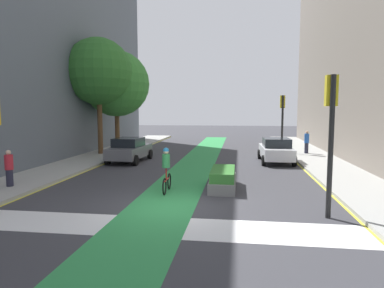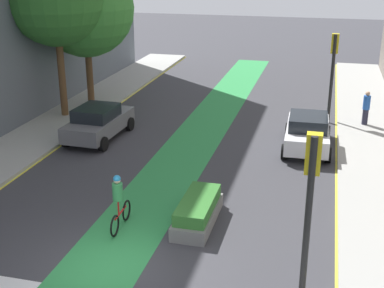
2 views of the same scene
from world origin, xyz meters
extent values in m
plane|color=#38383D|center=(0.00, 0.00, 0.00)|extent=(120.00, 120.00, 0.00)
cube|color=#2D8C47|center=(-0.36, 0.00, 0.00)|extent=(2.40, 60.00, 0.01)
cylinder|color=black|center=(5.10, -0.47, 2.22)|extent=(0.16, 0.16, 4.44)
cube|color=gold|center=(5.10, -0.27, 3.97)|extent=(0.35, 0.28, 0.95)
sphere|color=red|center=(5.10, -0.13, 4.27)|extent=(0.20, 0.20, 0.20)
sphere|color=#4C380C|center=(5.10, -0.13, 3.97)|extent=(0.20, 0.20, 0.20)
sphere|color=#0C3814|center=(5.10, -0.13, 3.67)|extent=(0.20, 0.20, 0.20)
cylinder|color=black|center=(5.54, 14.93, 2.22)|extent=(0.16, 0.16, 4.44)
cube|color=gold|center=(5.54, 15.13, 3.96)|extent=(0.35, 0.28, 0.95)
sphere|color=red|center=(5.54, 15.27, 4.26)|extent=(0.20, 0.20, 0.20)
sphere|color=#4C380C|center=(5.54, 15.27, 3.96)|extent=(0.20, 0.20, 0.20)
sphere|color=#0C3814|center=(5.54, 15.27, 3.66)|extent=(0.20, 0.20, 0.20)
cube|color=slate|center=(-4.71, 9.86, 0.67)|extent=(1.97, 4.27, 0.70)
cube|color=black|center=(-4.71, 9.66, 1.29)|extent=(1.68, 2.06, 0.55)
cylinder|color=black|center=(-5.54, 11.36, 0.32)|extent=(0.25, 0.65, 0.64)
cylinder|color=black|center=(-3.75, 11.29, 0.32)|extent=(0.25, 0.65, 0.64)
cylinder|color=black|center=(-5.66, 8.43, 0.32)|extent=(0.25, 0.65, 0.64)
cylinder|color=black|center=(-3.87, 8.35, 0.32)|extent=(0.25, 0.65, 0.64)
cube|color=silver|center=(4.68, 10.85, 0.67)|extent=(1.91, 4.25, 0.70)
cube|color=black|center=(4.68, 10.65, 1.29)|extent=(1.65, 2.04, 0.55)
cylinder|color=black|center=(3.74, 12.30, 0.32)|extent=(0.24, 0.65, 0.64)
cylinder|color=black|center=(5.54, 12.35, 0.32)|extent=(0.24, 0.65, 0.64)
cylinder|color=black|center=(3.82, 9.36, 0.32)|extent=(0.24, 0.65, 0.64)
cylinder|color=black|center=(5.62, 9.41, 0.32)|extent=(0.24, 0.65, 0.64)
torus|color=black|center=(-0.63, 2.71, 0.34)|extent=(0.07, 0.68, 0.68)
torus|color=black|center=(-0.61, 1.66, 0.34)|extent=(0.07, 0.68, 0.68)
cylinder|color=red|center=(-0.62, 2.18, 0.52)|extent=(0.08, 0.95, 0.06)
cylinder|color=red|center=(-0.61, 2.03, 0.79)|extent=(0.05, 0.05, 0.50)
cylinder|color=#338C4C|center=(-0.61, 2.03, 1.31)|extent=(0.32, 0.32, 0.55)
sphere|color=beige|center=(-0.61, 2.03, 1.70)|extent=(0.22, 0.22, 0.22)
sphere|color=#268CCC|center=(-0.61, 2.03, 1.74)|extent=(0.23, 0.23, 0.23)
cylinder|color=#262638|center=(7.29, 14.60, 0.53)|extent=(0.28, 0.28, 0.77)
cylinder|color=#2659B2|center=(7.29, 14.60, 1.26)|extent=(0.34, 0.34, 0.68)
sphere|color=tan|center=(7.29, 14.60, 1.71)|extent=(0.22, 0.22, 0.22)
cylinder|color=brown|center=(-7.25, 14.56, 1.87)|extent=(0.36, 0.36, 3.45)
sphere|color=#387F33|center=(-7.25, 14.56, 5.40)|extent=(5.14, 5.14, 5.14)
cylinder|color=brown|center=(-7.78, 12.43, 2.29)|extent=(0.36, 0.36, 4.28)
cube|color=slate|center=(1.64, 3.09, 0.23)|extent=(1.09, 2.84, 0.45)
cube|color=#33722D|center=(1.64, 3.09, 0.65)|extent=(0.98, 2.56, 0.40)
camera|label=1|loc=(2.28, -11.36, 3.40)|focal=31.88mm
camera|label=2|loc=(5.20, -11.55, 8.22)|focal=49.52mm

